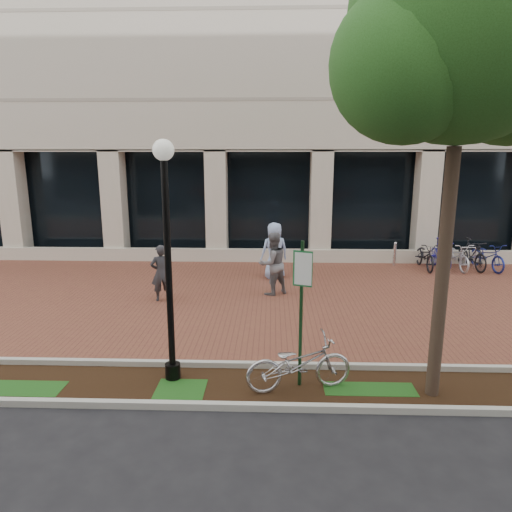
{
  "coord_description": "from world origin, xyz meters",
  "views": [
    {
      "loc": [
        0.14,
        -12.67,
        4.05
      ],
      "look_at": [
        -0.28,
        -0.8,
        1.41
      ],
      "focal_mm": 32.0,
      "sensor_mm": 36.0,
      "label": 1
    }
  ],
  "objects_px": {
    "pedestrian_mid": "(273,264)",
    "locked_bicycle": "(299,364)",
    "bollard": "(395,254)",
    "street_tree": "(467,40)",
    "pedestrian_right": "(274,251)",
    "bike_rack_cluster": "(456,255)",
    "lamppost": "(168,250)",
    "parking_sign": "(301,297)",
    "pedestrian_left": "(161,273)"
  },
  "relations": [
    {
      "from": "pedestrian_mid",
      "to": "locked_bicycle",
      "type": "bearing_deg",
      "value": 61.54
    },
    {
      "from": "locked_bicycle",
      "to": "bollard",
      "type": "relative_size",
      "value": 2.06
    },
    {
      "from": "street_tree",
      "to": "locked_bicycle",
      "type": "height_order",
      "value": "street_tree"
    },
    {
      "from": "pedestrian_mid",
      "to": "pedestrian_right",
      "type": "bearing_deg",
      "value": -125.1
    },
    {
      "from": "bike_rack_cluster",
      "to": "lamppost",
      "type": "bearing_deg",
      "value": -140.21
    },
    {
      "from": "parking_sign",
      "to": "street_tree",
      "type": "bearing_deg",
      "value": 15.66
    },
    {
      "from": "parking_sign",
      "to": "bollard",
      "type": "relative_size",
      "value": 2.89
    },
    {
      "from": "street_tree",
      "to": "pedestrian_mid",
      "type": "height_order",
      "value": "street_tree"
    },
    {
      "from": "lamppost",
      "to": "pedestrian_mid",
      "type": "bearing_deg",
      "value": 70.93
    },
    {
      "from": "street_tree",
      "to": "pedestrian_right",
      "type": "relative_size",
      "value": 4.06
    },
    {
      "from": "bike_rack_cluster",
      "to": "locked_bicycle",
      "type": "bearing_deg",
      "value": -130.29
    },
    {
      "from": "lamppost",
      "to": "bollard",
      "type": "distance_m",
      "value": 11.19
    },
    {
      "from": "locked_bicycle",
      "to": "pedestrian_left",
      "type": "relative_size",
      "value": 1.17
    },
    {
      "from": "lamppost",
      "to": "bike_rack_cluster",
      "type": "xyz_separation_m",
      "value": [
        8.44,
        8.56,
        -1.92
      ]
    },
    {
      "from": "pedestrian_right",
      "to": "bollard",
      "type": "relative_size",
      "value": 2.06
    },
    {
      "from": "street_tree",
      "to": "pedestrian_left",
      "type": "height_order",
      "value": "street_tree"
    },
    {
      "from": "lamppost",
      "to": "locked_bicycle",
      "type": "xyz_separation_m",
      "value": [
        2.29,
        -0.32,
        -1.94
      ]
    },
    {
      "from": "lamppost",
      "to": "locked_bicycle",
      "type": "height_order",
      "value": "lamppost"
    },
    {
      "from": "pedestrian_mid",
      "to": "pedestrian_left",
      "type": "bearing_deg",
      "value": -20.14
    },
    {
      "from": "bollard",
      "to": "street_tree",
      "type": "bearing_deg",
      "value": -100.4
    },
    {
      "from": "parking_sign",
      "to": "street_tree",
      "type": "xyz_separation_m",
      "value": [
        2.33,
        -0.19,
        4.02
      ]
    },
    {
      "from": "street_tree",
      "to": "bollard",
      "type": "bearing_deg",
      "value": 79.6
    },
    {
      "from": "parking_sign",
      "to": "bike_rack_cluster",
      "type": "xyz_separation_m",
      "value": [
        6.12,
        8.74,
        -1.15
      ]
    },
    {
      "from": "lamppost",
      "to": "pedestrian_right",
      "type": "distance_m",
      "value": 7.52
    },
    {
      "from": "parking_sign",
      "to": "pedestrian_right",
      "type": "distance_m",
      "value": 7.35
    },
    {
      "from": "street_tree",
      "to": "bollard",
      "type": "distance_m",
      "value": 10.85
    },
    {
      "from": "pedestrian_right",
      "to": "bollard",
      "type": "distance_m",
      "value": 4.87
    },
    {
      "from": "locked_bicycle",
      "to": "bollard",
      "type": "bearing_deg",
      "value": -37.22
    },
    {
      "from": "lamppost",
      "to": "pedestrian_right",
      "type": "height_order",
      "value": "lamppost"
    },
    {
      "from": "locked_bicycle",
      "to": "street_tree",
      "type": "bearing_deg",
      "value": -104.65
    },
    {
      "from": "parking_sign",
      "to": "bollard",
      "type": "height_order",
      "value": "parking_sign"
    },
    {
      "from": "parking_sign",
      "to": "lamppost",
      "type": "xyz_separation_m",
      "value": [
        -2.32,
        0.18,
        0.77
      ]
    },
    {
      "from": "pedestrian_right",
      "to": "bike_rack_cluster",
      "type": "bearing_deg",
      "value": 172.92
    },
    {
      "from": "bike_rack_cluster",
      "to": "street_tree",
      "type": "bearing_deg",
      "value": -118.63
    },
    {
      "from": "street_tree",
      "to": "pedestrian_mid",
      "type": "xyz_separation_m",
      "value": [
        -2.81,
        5.68,
        -4.76
      ]
    },
    {
      "from": "pedestrian_mid",
      "to": "pedestrian_right",
      "type": "relative_size",
      "value": 0.98
    },
    {
      "from": "lamppost",
      "to": "locked_bicycle",
      "type": "relative_size",
      "value": 2.28
    },
    {
      "from": "lamppost",
      "to": "bike_rack_cluster",
      "type": "relative_size",
      "value": 1.41
    },
    {
      "from": "bollard",
      "to": "lamppost",
      "type": "bearing_deg",
      "value": -125.31
    },
    {
      "from": "parking_sign",
      "to": "bike_rack_cluster",
      "type": "bearing_deg",
      "value": 75.23
    },
    {
      "from": "street_tree",
      "to": "pedestrian_mid",
      "type": "relative_size",
      "value": 4.13
    },
    {
      "from": "pedestrian_mid",
      "to": "bollard",
      "type": "xyz_separation_m",
      "value": [
        4.53,
        3.68,
        -0.46
      ]
    },
    {
      "from": "street_tree",
      "to": "locked_bicycle",
      "type": "distance_m",
      "value": 5.7
    },
    {
      "from": "bollard",
      "to": "bike_rack_cluster",
      "type": "bearing_deg",
      "value": -11.79
    },
    {
      "from": "lamppost",
      "to": "bike_rack_cluster",
      "type": "bearing_deg",
      "value": 45.37
    },
    {
      "from": "locked_bicycle",
      "to": "parking_sign",
      "type": "bearing_deg",
      "value": -24.81
    },
    {
      "from": "parking_sign",
      "to": "lamppost",
      "type": "distance_m",
      "value": 2.45
    },
    {
      "from": "parking_sign",
      "to": "pedestrian_mid",
      "type": "xyz_separation_m",
      "value": [
        -0.49,
        5.49,
        -0.74
      ]
    },
    {
      "from": "locked_bicycle",
      "to": "pedestrian_left",
      "type": "xyz_separation_m",
      "value": [
        -3.58,
        4.91,
        0.31
      ]
    },
    {
      "from": "street_tree",
      "to": "parking_sign",
      "type": "bearing_deg",
      "value": 175.41
    }
  ]
}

